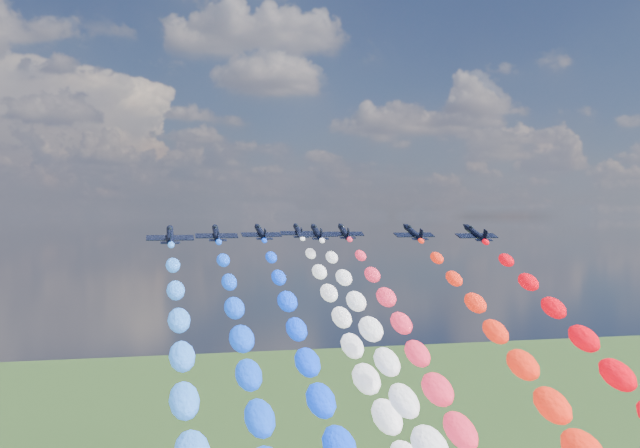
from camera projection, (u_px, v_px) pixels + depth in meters
name	position (u px, v px, depth m)	size (l,w,h in m)	color
jet_0	(170.00, 235.00, 143.55)	(8.88, 11.90, 2.62)	black
jet_1	(216.00, 234.00, 158.89)	(8.88, 11.90, 2.62)	black
jet_2	(261.00, 233.00, 169.06)	(8.88, 11.90, 2.62)	black
trail_2	(328.00, 441.00, 108.84)	(6.14, 121.00, 60.77)	#0837F4
jet_3	(317.00, 233.00, 169.21)	(8.88, 11.90, 2.62)	black
trail_3	(415.00, 441.00, 108.99)	(6.14, 121.00, 60.77)	white
jet_4	(298.00, 231.00, 184.64)	(8.88, 11.90, 2.62)	black
trail_4	(376.00, 413.00, 124.43)	(6.14, 121.00, 60.77)	white
jet_5	(344.00, 232.00, 176.53)	(8.88, 11.90, 2.62)	black
trail_5	(450.00, 427.00, 116.31)	(6.14, 121.00, 60.77)	#EE2340
jet_6	(413.00, 233.00, 166.63)	(8.88, 11.90, 2.62)	black
trail_6	(569.00, 447.00, 106.42)	(6.14, 121.00, 60.77)	#FA220E
jet_7	(476.00, 234.00, 159.21)	(8.88, 11.90, 2.62)	black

